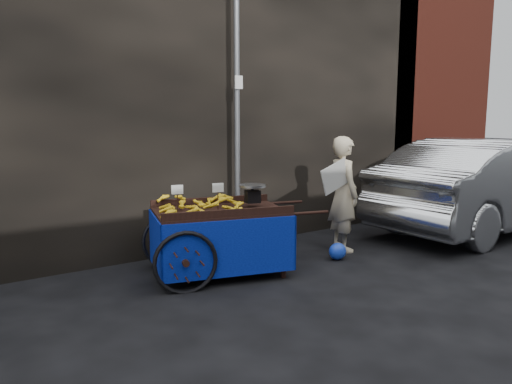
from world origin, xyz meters
TOP-DOWN VIEW (x-y plane):
  - ground at (0.00, 0.00)m, footprint 80.00×80.00m
  - building_wall at (0.39, 2.60)m, footprint 13.50×2.00m
  - street_pole at (0.30, 1.30)m, footprint 0.12×0.10m
  - banana_cart at (-0.51, 0.51)m, footprint 2.34×1.50m
  - vendor at (1.58, 0.46)m, footprint 0.87×0.69m
  - plastic_bag at (1.16, 0.12)m, footprint 0.26×0.21m
  - parked_car at (4.55, 0.00)m, footprint 4.78×1.78m

SIDE VIEW (x-z plane):
  - ground at x=0.00m, z-range 0.00..0.00m
  - plastic_bag at x=1.16m, z-range 0.00..0.23m
  - banana_cart at x=-0.51m, z-range 0.14..1.31m
  - parked_car at x=4.55m, z-range 0.00..1.56m
  - vendor at x=1.58m, z-range 0.00..1.66m
  - street_pole at x=0.30m, z-range 0.01..4.01m
  - building_wall at x=0.39m, z-range 0.00..5.00m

